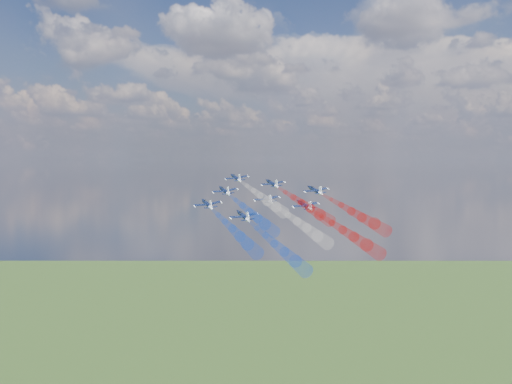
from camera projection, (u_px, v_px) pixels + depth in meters
The scene contains 16 objects.
jet_lead at pixel (236, 178), 193.13m from camera, with size 8.44×10.55×2.81m, color black, non-canonical shape.
trail_lead at pixel (260, 196), 173.44m from camera, with size 3.52×34.83×3.52m, color white, non-canonical shape.
jet_inner_left at pixel (224, 191), 179.45m from camera, with size 8.44×10.55×2.81m, color black, non-canonical shape.
trail_inner_left at pixel (250, 212), 159.76m from camera, with size 3.52×34.83×3.52m, color blue, non-canonical shape.
jet_inner_right at pixel (272, 184), 187.30m from camera, with size 8.44×10.55×2.81m, color black, non-canonical shape.
trail_inner_right at pixel (302, 203), 167.61m from camera, with size 3.52×34.83×3.52m, color red, non-canonical shape.
jet_outer_left at pixel (207, 204), 165.93m from camera, with size 8.44×10.55×2.81m, color black, non-canonical shape.
trail_outer_left at pixel (232, 229), 146.24m from camera, with size 3.52×34.83×3.52m, color blue, non-canonical shape.
jet_center_third at pixel (266, 199), 173.84m from camera, with size 8.44×10.55×2.81m, color black, non-canonical shape.
trail_center_third at pixel (297, 221), 154.15m from camera, with size 3.52×34.83×3.52m, color white, non-canonical shape.
jet_outer_right at pixel (315, 190), 179.98m from camera, with size 8.44×10.55×2.81m, color black, non-canonical shape.
trail_outer_right at pixel (351, 211), 160.30m from camera, with size 3.52×34.83×3.52m, color red, non-canonical shape.
jet_rear_left at pixel (243, 216), 159.40m from camera, with size 8.44×10.55×2.81m, color black, non-canonical shape.
trail_rear_left at pixel (275, 243), 139.71m from camera, with size 3.52×34.83×3.52m, color blue, non-canonical shape.
jet_rear_right at pixel (305, 205), 166.81m from camera, with size 8.44×10.55×2.81m, color black, non-canonical shape.
trail_rear_right at pixel (343, 230), 147.13m from camera, with size 3.52×34.83×3.52m, color red, non-canonical shape.
Camera 1 is at (101.76, -175.50, 176.39)m, focal length 40.32 mm.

